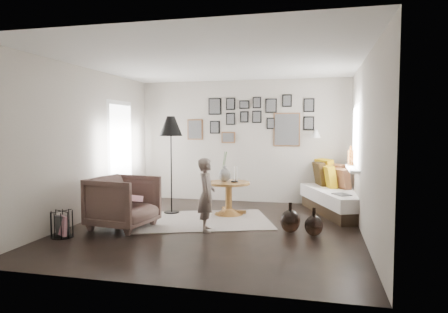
% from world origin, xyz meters
% --- Properties ---
extents(ground, '(4.80, 4.80, 0.00)m').
position_xyz_m(ground, '(0.00, 0.00, 0.00)').
color(ground, black).
rests_on(ground, ground).
extents(wall_back, '(4.50, 0.00, 4.50)m').
position_xyz_m(wall_back, '(0.00, 2.40, 1.30)').
color(wall_back, '#ABA396').
rests_on(wall_back, ground).
extents(wall_front, '(4.50, 0.00, 4.50)m').
position_xyz_m(wall_front, '(0.00, -2.40, 1.30)').
color(wall_front, '#ABA396').
rests_on(wall_front, ground).
extents(wall_left, '(0.00, 4.80, 4.80)m').
position_xyz_m(wall_left, '(-2.25, 0.00, 1.30)').
color(wall_left, '#ABA396').
rests_on(wall_left, ground).
extents(wall_right, '(0.00, 4.80, 4.80)m').
position_xyz_m(wall_right, '(2.25, 0.00, 1.30)').
color(wall_right, '#ABA396').
rests_on(wall_right, ground).
extents(ceiling, '(4.80, 4.80, 0.00)m').
position_xyz_m(ceiling, '(0.00, 0.00, 2.60)').
color(ceiling, white).
rests_on(ceiling, wall_back).
extents(door_left, '(0.00, 2.14, 2.14)m').
position_xyz_m(door_left, '(-2.23, 1.20, 1.05)').
color(door_left, white).
rests_on(door_left, wall_left).
extents(window_right, '(0.15, 1.32, 1.30)m').
position_xyz_m(window_right, '(2.18, 1.34, 0.93)').
color(window_right, white).
rests_on(window_right, wall_right).
extents(gallery_wall, '(2.74, 0.03, 1.08)m').
position_xyz_m(gallery_wall, '(0.29, 2.38, 1.74)').
color(gallery_wall, brown).
rests_on(gallery_wall, wall_back).
extents(wall_sconce, '(0.18, 0.36, 0.16)m').
position_xyz_m(wall_sconce, '(1.55, 2.13, 1.46)').
color(wall_sconce, white).
rests_on(wall_sconce, wall_back).
extents(rug, '(2.63, 2.23, 0.01)m').
position_xyz_m(rug, '(-0.30, 0.42, 0.01)').
color(rug, silver).
rests_on(rug, ground).
extents(pedestal_table, '(0.77, 0.77, 0.61)m').
position_xyz_m(pedestal_table, '(0.03, 0.97, 0.28)').
color(pedestal_table, brown).
rests_on(pedestal_table, ground).
extents(vase, '(0.22, 0.22, 0.55)m').
position_xyz_m(vase, '(-0.05, 0.99, 0.78)').
color(vase, black).
rests_on(vase, pedestal_table).
extents(candles, '(0.13, 0.13, 0.29)m').
position_xyz_m(candles, '(0.14, 0.97, 0.74)').
color(candles, black).
rests_on(candles, pedestal_table).
extents(daybed, '(1.49, 2.12, 0.97)m').
position_xyz_m(daybed, '(2.00, 1.61, 0.30)').
color(daybed, black).
rests_on(daybed, ground).
extents(magazine_on_daybed, '(0.34, 0.37, 0.02)m').
position_xyz_m(magazine_on_daybed, '(2.00, 0.97, 0.45)').
color(magazine_on_daybed, black).
rests_on(magazine_on_daybed, daybed).
extents(armchair, '(1.03, 1.01, 0.83)m').
position_xyz_m(armchair, '(-1.38, -0.35, 0.41)').
color(armchair, brown).
rests_on(armchair, ground).
extents(armchair_cushion, '(0.44, 0.45, 0.17)m').
position_xyz_m(armchair_cushion, '(-1.35, -0.30, 0.48)').
color(armchair_cushion, silver).
rests_on(armchair_cushion, armchair).
extents(floor_lamp, '(0.42, 0.42, 1.80)m').
position_xyz_m(floor_lamp, '(-1.04, 0.87, 1.55)').
color(floor_lamp, black).
rests_on(floor_lamp, ground).
extents(magazine_basket, '(0.40, 0.40, 0.38)m').
position_xyz_m(magazine_basket, '(-2.00, -1.04, 0.19)').
color(magazine_basket, black).
rests_on(magazine_basket, ground).
extents(demijohn_large, '(0.30, 0.30, 0.46)m').
position_xyz_m(demijohn_large, '(1.20, -0.02, 0.18)').
color(demijohn_large, black).
rests_on(demijohn_large, ground).
extents(demijohn_small, '(0.27, 0.27, 0.42)m').
position_xyz_m(demijohn_small, '(1.55, -0.14, 0.16)').
color(demijohn_small, black).
rests_on(demijohn_small, ground).
extents(child, '(0.38, 0.47, 1.12)m').
position_xyz_m(child, '(-0.05, -0.23, 0.56)').
color(child, '#6E5F57').
rests_on(child, ground).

